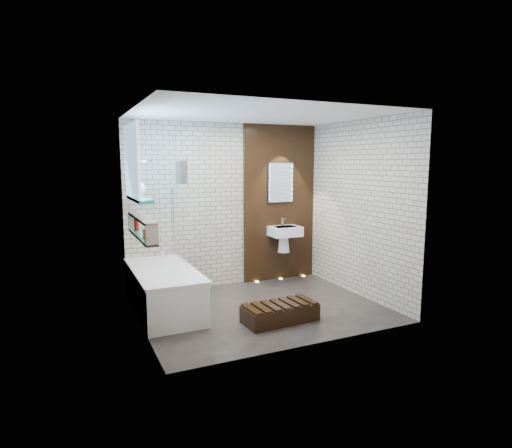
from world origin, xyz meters
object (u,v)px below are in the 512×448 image
bath_screen (179,212)px  led_mirror (281,183)px  washbasin (285,235)px  walnut_step (280,313)px  bathtub (164,290)px

bath_screen → led_mirror: (1.82, 0.34, 0.37)m
bath_screen → washbasin: size_ratio=2.41×
bath_screen → washbasin: bath_screen is taller
washbasin → walnut_step: (-0.93, -1.62, -0.68)m
bath_screen → bathtub: bearing=-128.9°
led_mirror → bathtub: bearing=-160.2°
bathtub → walnut_step: (1.24, -0.99, -0.19)m
led_mirror → walnut_step: led_mirror is taller
bathtub → walnut_step: size_ratio=1.86×
bathtub → led_mirror: 2.68m
bathtub → walnut_step: 1.60m
led_mirror → walnut_step: 2.53m
walnut_step → bathtub: bearing=141.4°
led_mirror → washbasin: bearing=-90.0°
bathtub → led_mirror: size_ratio=2.49×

